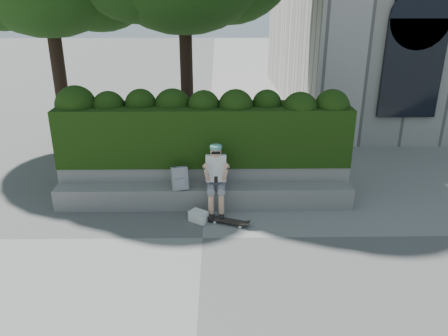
{
  "coord_description": "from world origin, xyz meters",
  "views": [
    {
      "loc": [
        0.29,
        -6.8,
        4.03
      ],
      "look_at": [
        0.4,
        1.0,
        0.95
      ],
      "focal_mm": 35.0,
      "sensor_mm": 36.0,
      "label": 1
    }
  ],
  "objects_px": {
    "backpack_ground": "(198,216)",
    "skateboard": "(229,221)",
    "backpack_plaid": "(180,178)",
    "person": "(216,176)"
  },
  "relations": [
    {
      "from": "backpack_plaid",
      "to": "backpack_ground",
      "type": "relative_size",
      "value": 1.41
    },
    {
      "from": "person",
      "to": "backpack_ground",
      "type": "distance_m",
      "value": 0.85
    },
    {
      "from": "skateboard",
      "to": "backpack_ground",
      "type": "height_order",
      "value": "backpack_ground"
    },
    {
      "from": "skateboard",
      "to": "backpack_plaid",
      "type": "bearing_deg",
      "value": 167.71
    },
    {
      "from": "person",
      "to": "backpack_plaid",
      "type": "height_order",
      "value": "person"
    },
    {
      "from": "backpack_plaid",
      "to": "backpack_ground",
      "type": "height_order",
      "value": "backpack_plaid"
    },
    {
      "from": "person",
      "to": "backpack_ground",
      "type": "bearing_deg",
      "value": -128.06
    },
    {
      "from": "backpack_ground",
      "to": "skateboard",
      "type": "bearing_deg",
      "value": 24.48
    },
    {
      "from": "skateboard",
      "to": "backpack_plaid",
      "type": "distance_m",
      "value": 1.3
    },
    {
      "from": "person",
      "to": "backpack_plaid",
      "type": "bearing_deg",
      "value": 173.53
    }
  ]
}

